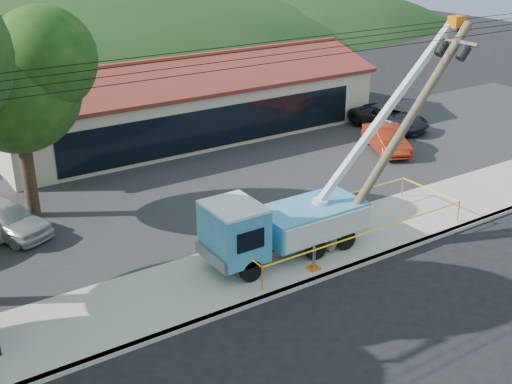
{
  "coord_description": "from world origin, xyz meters",
  "views": [
    {
      "loc": [
        -12.78,
        -13.21,
        11.85
      ],
      "look_at": [
        -0.81,
        5.0,
        2.59
      ],
      "focal_mm": 45.0,
      "sensor_mm": 36.0,
      "label": 1
    }
  ],
  "objects_px": {
    "car_dark": "(388,130)",
    "car_silver": "(8,237)",
    "car_red": "(385,153)",
    "utility_truck": "(284,220)",
    "leaning_pole": "(406,125)"
  },
  "relations": [
    {
      "from": "utility_truck",
      "to": "leaning_pole",
      "type": "distance_m",
      "value": 6.04
    },
    {
      "from": "leaning_pole",
      "to": "car_silver",
      "type": "relative_size",
      "value": 1.95
    },
    {
      "from": "utility_truck",
      "to": "car_dark",
      "type": "relative_size",
      "value": 2.32
    },
    {
      "from": "car_red",
      "to": "car_dark",
      "type": "distance_m",
      "value": 4.21
    },
    {
      "from": "utility_truck",
      "to": "leaning_pole",
      "type": "bearing_deg",
      "value": -8.56
    },
    {
      "from": "utility_truck",
      "to": "car_silver",
      "type": "xyz_separation_m",
      "value": [
        -8.32,
        7.55,
        -1.56
      ]
    },
    {
      "from": "utility_truck",
      "to": "leaning_pole",
      "type": "height_order",
      "value": "utility_truck"
    },
    {
      "from": "leaning_pole",
      "to": "car_red",
      "type": "xyz_separation_m",
      "value": [
        6.5,
        7.4,
        -4.58
      ]
    },
    {
      "from": "car_dark",
      "to": "car_red",
      "type": "bearing_deg",
      "value": -148.55
    },
    {
      "from": "leaning_pole",
      "to": "car_red",
      "type": "relative_size",
      "value": 1.97
    },
    {
      "from": "car_dark",
      "to": "car_silver",
      "type": "bearing_deg",
      "value": 172.62
    },
    {
      "from": "utility_truck",
      "to": "car_silver",
      "type": "height_order",
      "value": "utility_truck"
    },
    {
      "from": "utility_truck",
      "to": "car_red",
      "type": "xyz_separation_m",
      "value": [
        11.67,
        6.62,
        -1.56
      ]
    },
    {
      "from": "utility_truck",
      "to": "car_dark",
      "type": "height_order",
      "value": "utility_truck"
    },
    {
      "from": "leaning_pole",
      "to": "car_red",
      "type": "bearing_deg",
      "value": 48.72
    }
  ]
}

